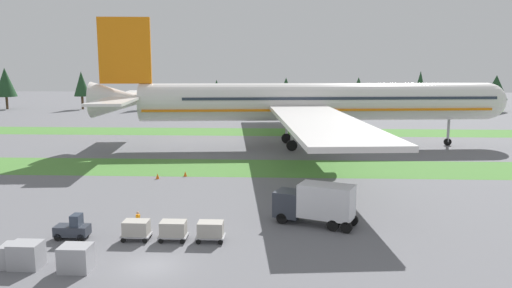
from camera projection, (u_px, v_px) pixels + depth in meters
name	position (u px, v px, depth m)	size (l,w,h in m)	color
ground_plane	(151.00, 266.00, 33.47)	(400.00, 400.00, 0.00)	slate
grass_strip_near	(213.00, 167.00, 64.86)	(320.00, 10.92, 0.01)	#4C8438
grass_strip_far	(235.00, 132.00, 98.22)	(320.00, 10.92, 0.01)	#4C8438
airliner	(302.00, 102.00, 79.55)	(67.02, 82.32, 20.56)	silver
baggage_tug	(73.00, 229.00, 38.54)	(2.61, 1.32, 1.97)	#2D333D
cargo_dolly_lead	(136.00, 228.00, 38.27)	(2.21, 1.51, 1.55)	#A3A3A8
cargo_dolly_second	(173.00, 229.00, 38.12)	(2.21, 1.51, 1.55)	#A3A3A8
cargo_dolly_third	(211.00, 230.00, 37.97)	(2.21, 1.51, 1.55)	#A3A3A8
catering_truck	(316.00, 202.00, 41.72)	(7.31, 4.76, 3.58)	#2D333D
ground_crew_marshaller	(138.00, 221.00, 40.00)	(0.36, 0.55, 1.74)	black
uld_container_0	(76.00, 258.00, 32.60)	(2.00, 1.60, 1.74)	#A3A3A8
uld_container_1	(18.00, 255.00, 33.38)	(2.00, 1.60, 1.54)	#A3A3A8
uld_container_2	(26.00, 255.00, 33.12)	(2.00, 1.60, 1.74)	#A3A3A8
taxiway_marker_0	(185.00, 174.00, 59.77)	(0.44, 0.44, 0.62)	orange
taxiway_marker_1	(158.00, 176.00, 58.49)	(0.44, 0.44, 0.65)	orange
distant_tree_line	(265.00, 86.00, 141.39)	(186.06, 8.64, 12.11)	#4C3823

